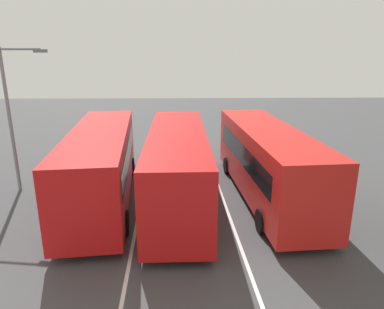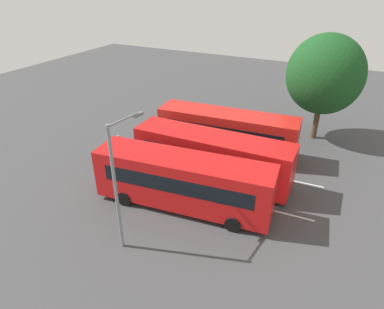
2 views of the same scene
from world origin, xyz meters
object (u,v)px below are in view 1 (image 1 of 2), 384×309
bus_center_right (101,162)px  street_lamp (13,111)px  pedestrian (177,139)px  bus_center_left (178,164)px  bus_far_left (267,160)px

bus_center_right → street_lamp: (1.16, 4.10, 2.12)m
pedestrian → street_lamp: street_lamp is taller
bus_center_left → pedestrian: size_ratio=5.74×
bus_center_left → bus_far_left: bearing=-82.9°
bus_center_left → bus_center_right: same height
pedestrian → bus_center_left: bearing=22.2°
bus_far_left → pedestrian: 8.03m
bus_center_right → pedestrian: size_ratio=5.83×
bus_far_left → pedestrian: (6.78, 4.24, -0.69)m
street_lamp → bus_center_right: bearing=-8.3°
bus_center_left → pedestrian: bus_center_left is taller
bus_center_right → street_lamp: street_lamp is taller
bus_center_left → pedestrian: bearing=0.7°
bus_center_left → street_lamp: 7.93m
bus_far_left → bus_center_left: bearing=93.7°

